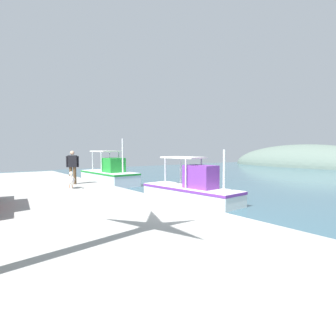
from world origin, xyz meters
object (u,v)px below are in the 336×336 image
(fishing_boat_second, at_px, (192,189))
(fisherman_standing, at_px, (73,166))
(pelican, at_px, (71,180))
(fishing_boat_nearest, at_px, (109,175))

(fishing_boat_second, bearing_deg, fisherman_standing, -132.35)
(fishing_boat_second, height_order, fisherman_standing, fishing_boat_second)
(fishing_boat_second, distance_m, fisherman_standing, 6.36)
(fishing_boat_second, xyz_separation_m, fisherman_standing, (-4.21, -4.62, 1.17))
(pelican, relative_size, fisherman_standing, 0.55)
(fishing_boat_second, distance_m, pelican, 5.87)
(fishing_boat_nearest, height_order, fishing_boat_second, fishing_boat_nearest)
(fishing_boat_nearest, distance_m, fisherman_standing, 6.39)
(fishing_boat_nearest, xyz_separation_m, fisherman_standing, (4.67, -4.22, 1.09))
(pelican, bearing_deg, fisherman_standing, 159.23)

